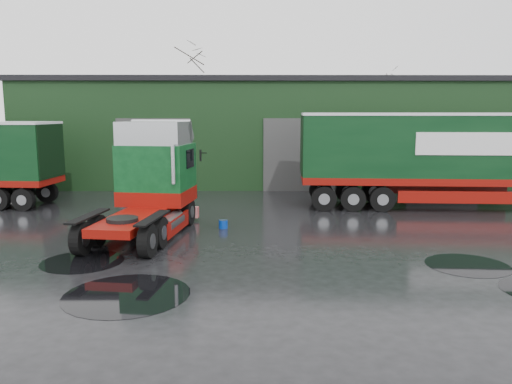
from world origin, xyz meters
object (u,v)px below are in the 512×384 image
tree_back_a (189,108)px  tree_back_b (374,119)px  warehouse (291,130)px  lorry_right (443,160)px  wash_bucket (223,224)px  hero_tractor (139,181)px

tree_back_a → tree_back_b: size_ratio=1.27×
warehouse → lorry_right: size_ratio=1.96×
wash_bucket → tree_back_b: (11.75, 25.10, 3.59)m
tree_back_b → wash_bucket: bearing=-115.1°
warehouse → tree_back_b: 12.82m
hero_tractor → lorry_right: lorry_right is taller
lorry_right → tree_back_a: 25.37m
warehouse → hero_tractor: (-6.50, -16.54, -1.15)m
tree_back_a → lorry_right: bearing=-56.3°
lorry_right → tree_back_a: tree_back_a is taller
hero_tractor → tree_back_b: size_ratio=0.86×
lorry_right → tree_back_a: bearing=-142.1°
wash_bucket → warehouse: bearing=76.1°
wash_bucket → lorry_right: bearing=22.8°
lorry_right → tree_back_b: (2.00, 21.00, 1.58)m
tree_back_b → lorry_right: bearing=-95.4°
lorry_right → tree_back_b: size_ratio=2.20×
hero_tractor → tree_back_b: tree_back_b is taller
lorry_right → warehouse: bearing=-147.2°
lorry_right → wash_bucket: lorry_right is taller
warehouse → lorry_right: 12.57m
wash_bucket → tree_back_a: tree_back_a is taller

